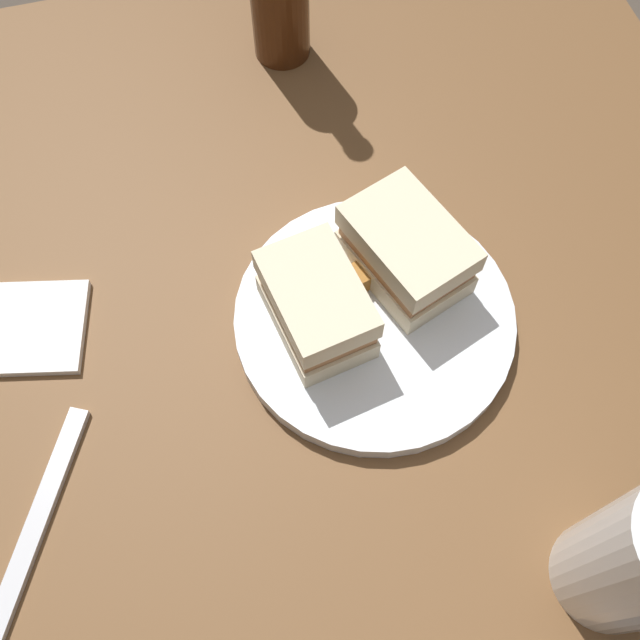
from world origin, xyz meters
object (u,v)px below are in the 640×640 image
at_px(plate, 373,316).
at_px(sandwich_half_right, 316,305).
at_px(napkin, 23,328).
at_px(fork, 40,516).
at_px(sandwich_half_left, 406,250).

height_order(plate, sandwich_half_right, sandwich_half_right).
height_order(plate, napkin, plate).
bearing_deg(sandwich_half_right, plate, 176.76).
bearing_deg(plate, sandwich_half_right, -3.24).
height_order(sandwich_half_right, fork, sandwich_half_right).
bearing_deg(plate, fork, 17.85).
xyz_separation_m(plate, fork, (0.30, 0.10, -0.01)).
bearing_deg(napkin, sandwich_half_right, 164.58).
relative_size(sandwich_half_right, napkin, 1.03).
relative_size(sandwich_half_left, fork, 0.71).
bearing_deg(sandwich_half_right, sandwich_half_left, -160.33).
relative_size(napkin, fork, 0.61).
height_order(sandwich_half_left, fork, sandwich_half_left).
bearing_deg(sandwich_half_left, fork, 21.21).
xyz_separation_m(plate, napkin, (0.30, -0.07, -0.00)).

